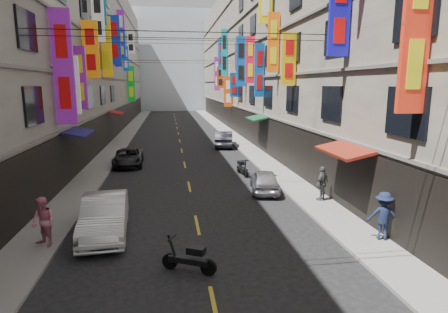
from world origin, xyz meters
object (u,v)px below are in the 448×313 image
object	(u,v)px
car_left_mid	(105,216)
pedestrian_lfar	(43,222)
car_left_far	(128,157)
pedestrian_rnear	(383,216)
scooter_far_right	(242,168)
scooter_crossing	(190,259)
pedestrian_rfar	(322,183)
car_right_mid	(265,180)
car_right_far	(224,139)

from	to	relation	value
car_left_mid	pedestrian_lfar	distance (m)	2.18
car_left_far	pedestrian_rnear	world-z (taller)	pedestrian_rnear
scooter_far_right	scooter_crossing	bearing A→B (deg)	63.14
scooter_far_right	car_left_far	bearing A→B (deg)	-36.48
scooter_far_right	pedestrian_rfar	xyz separation A→B (m)	(2.78, -6.21, 0.52)
car_left_mid	pedestrian_rnear	size ratio (longest dim) A/B	2.59
scooter_crossing	car_right_mid	size ratio (longest dim) A/B	0.46
car_left_far	car_right_far	size ratio (longest dim) A/B	0.97
scooter_far_right	car_left_far	size ratio (longest dim) A/B	0.41
car_right_mid	pedestrian_lfar	xyz separation A→B (m)	(-9.48, -5.95, 0.39)
scooter_crossing	pedestrian_rnear	distance (m)	7.25
scooter_crossing	car_right_far	xyz separation A→B (m)	(4.52, 23.53, 0.30)
car_right_far	pedestrian_rfar	bearing A→B (deg)	106.57
car_left_far	car_right_far	xyz separation A→B (m)	(8.00, 7.25, 0.14)
scooter_crossing	pedestrian_lfar	size ratio (longest dim) A/B	0.94
scooter_crossing	pedestrian_rnear	bearing A→B (deg)	-52.87
pedestrian_rnear	pedestrian_rfar	xyz separation A→B (m)	(-0.30, 4.84, -0.05)
scooter_far_right	car_left_mid	size ratio (longest dim) A/B	0.39
scooter_crossing	pedestrian_rfar	bearing A→B (deg)	-21.06
car_left_mid	pedestrian_lfar	world-z (taller)	pedestrian_lfar
scooter_far_right	car_right_far	size ratio (longest dim) A/B	0.40
scooter_crossing	car_left_far	world-z (taller)	car_left_far
car_right_far	pedestrian_lfar	size ratio (longest dim) A/B	2.53
pedestrian_rnear	scooter_far_right	bearing A→B (deg)	-53.43
car_right_mid	car_right_far	xyz separation A→B (m)	(0.00, 15.15, 0.13)
scooter_crossing	pedestrian_rnear	xyz separation A→B (m)	(7.12, 1.25, 0.57)
car_right_mid	car_right_far	distance (m)	15.15
pedestrian_lfar	scooter_far_right	bearing A→B (deg)	84.96
car_right_far	car_right_mid	bearing A→B (deg)	99.06
scooter_far_right	pedestrian_rfar	bearing A→B (deg)	105.43
scooter_far_right	car_left_mid	xyz separation A→B (m)	(-7.11, -8.84, 0.32)
car_right_far	pedestrian_lfar	xyz separation A→B (m)	(-9.48, -21.11, 0.27)
scooter_crossing	pedestrian_lfar	bearing A→B (deg)	91.19
pedestrian_lfar	pedestrian_rfar	size ratio (longest dim) A/B	1.05
pedestrian_lfar	car_right_mid	bearing A→B (deg)	69.44
car_right_far	car_left_mid	bearing A→B (deg)	78.35
scooter_crossing	scooter_far_right	xyz separation A→B (m)	(4.05, 12.30, 0.00)
pedestrian_lfar	pedestrian_rfar	world-z (taller)	pedestrian_lfar
car_right_mid	scooter_crossing	bearing A→B (deg)	71.04
scooter_crossing	car_left_mid	xyz separation A→B (m)	(-3.06, 3.46, 0.32)
scooter_far_right	pedestrian_lfar	bearing A→B (deg)	38.99
car_left_far	scooter_crossing	bearing A→B (deg)	-79.75
car_left_mid	car_left_far	bearing A→B (deg)	87.58
pedestrian_lfar	scooter_crossing	bearing A→B (deg)	11.32
car_left_far	car_right_mid	size ratio (longest dim) A/B	1.21
car_right_mid	pedestrian_rnear	world-z (taller)	pedestrian_rnear
car_right_mid	car_left_far	bearing A→B (deg)	-35.22
car_left_far	car_right_far	world-z (taller)	car_right_far
scooter_crossing	car_right_mid	world-z (taller)	car_right_mid
car_left_far	car_right_mid	xyz separation A→B (m)	(8.00, -7.90, 0.01)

